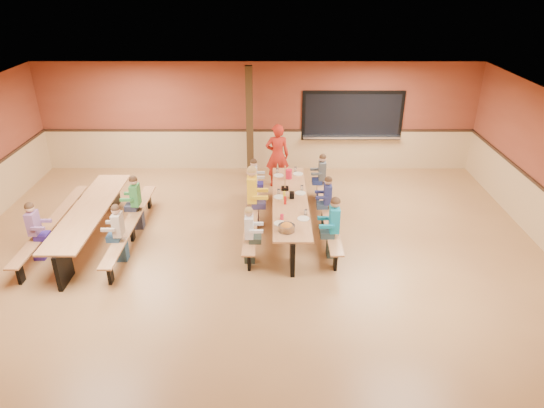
{
  "coord_description": "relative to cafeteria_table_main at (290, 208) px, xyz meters",
  "views": [
    {
      "loc": [
        0.41,
        -8.03,
        5.25
      ],
      "look_at": [
        0.4,
        0.29,
        1.15
      ],
      "focal_mm": 32.0,
      "sensor_mm": 36.0,
      "label": 1
    }
  ],
  "objects": [
    {
      "name": "ground",
      "position": [
        -0.79,
        -1.36,
        -0.53
      ],
      "size": [
        12.0,
        12.0,
        0.0
      ],
      "primitive_type": "plane",
      "color": "olive",
      "rests_on": "ground"
    },
    {
      "name": "room_envelope",
      "position": [
        -0.79,
        -1.36,
        0.16
      ],
      "size": [
        12.04,
        10.04,
        3.02
      ],
      "color": "brown",
      "rests_on": "ground"
    },
    {
      "name": "kitchen_pass_through",
      "position": [
        1.81,
        3.6,
        0.96
      ],
      "size": [
        2.78,
        0.28,
        1.38
      ],
      "color": "black",
      "rests_on": "ground"
    },
    {
      "name": "structural_post",
      "position": [
        -0.99,
        3.04,
        0.97
      ],
      "size": [
        0.18,
        0.18,
        3.0
      ],
      "primitive_type": "cube",
      "color": "#322210",
      "rests_on": "ground"
    },
    {
      "name": "cafeteria_table_main",
      "position": [
        0.0,
        0.0,
        0.0
      ],
      "size": [
        1.91,
        3.7,
        0.74
      ],
      "color": "#AD7345",
      "rests_on": "ground"
    },
    {
      "name": "cafeteria_table_second",
      "position": [
        -4.17,
        -0.46,
        0.0
      ],
      "size": [
        1.91,
        3.7,
        0.74
      ],
      "color": "#AD7345",
      "rests_on": "ground"
    },
    {
      "name": "seated_child_white_left",
      "position": [
        -0.83,
        -1.29,
        0.06
      ],
      "size": [
        0.35,
        0.29,
        1.17
      ],
      "primitive_type": null,
      "color": "white",
      "rests_on": "ground"
    },
    {
      "name": "seated_adult_yellow",
      "position": [
        -0.83,
        0.23,
        0.17
      ],
      "size": [
        0.45,
        0.37,
        1.38
      ],
      "primitive_type": null,
      "color": "yellow",
      "rests_on": "ground"
    },
    {
      "name": "seated_child_grey_left",
      "position": [
        -0.83,
        1.3,
        0.05
      ],
      "size": [
        0.34,
        0.28,
        1.15
      ],
      "primitive_type": null,
      "color": "silver",
      "rests_on": "ground"
    },
    {
      "name": "seated_child_teal_right",
      "position": [
        0.83,
        -1.08,
        0.11
      ],
      "size": [
        0.4,
        0.33,
        1.28
      ],
      "primitive_type": null,
      "color": "teal",
      "rests_on": "ground"
    },
    {
      "name": "seated_child_navy_right",
      "position": [
        0.83,
        0.19,
        0.06
      ],
      "size": [
        0.35,
        0.29,
        1.17
      ],
      "primitive_type": null,
      "color": "navy",
      "rests_on": "ground"
    },
    {
      "name": "seated_child_char_right",
      "position": [
        0.83,
        1.51,
        0.07
      ],
      "size": [
        0.36,
        0.3,
        1.19
      ],
      "primitive_type": null,
      "color": "#464C50",
      "rests_on": "ground"
    },
    {
      "name": "seated_child_purple_sec",
      "position": [
        -5.0,
        -1.18,
        0.08
      ],
      "size": [
        0.37,
        0.3,
        1.21
      ],
      "primitive_type": null,
      "color": "#7A5280",
      "rests_on": "ground"
    },
    {
      "name": "seated_child_green_sec",
      "position": [
        -3.35,
        0.08,
        0.09
      ],
      "size": [
        0.38,
        0.31,
        1.22
      ],
      "primitive_type": null,
      "color": "#34833D",
      "rests_on": "ground"
    },
    {
      "name": "seated_child_tan_sec",
      "position": [
        -3.35,
        -1.23,
        0.07
      ],
      "size": [
        0.36,
        0.3,
        1.2
      ],
      "primitive_type": null,
      "color": "tan",
      "rests_on": "ground"
    },
    {
      "name": "standing_woman",
      "position": [
        -0.26,
        2.41,
        0.31
      ],
      "size": [
        0.63,
        0.44,
        1.68
      ],
      "primitive_type": "imported",
      "rotation": [
        0.0,
        0.0,
        3.2
      ],
      "color": "#AF2014",
      "rests_on": "ground"
    },
    {
      "name": "punch_pitcher",
      "position": [
        0.0,
        1.14,
        0.32
      ],
      "size": [
        0.16,
        0.16,
        0.22
      ],
      "primitive_type": "cylinder",
      "color": "red",
      "rests_on": "cafeteria_table_main"
    },
    {
      "name": "chip_bowl",
      "position": [
        -0.11,
        -1.38,
        0.29
      ],
      "size": [
        0.32,
        0.32,
        0.15
      ],
      "primitive_type": null,
      "color": "orange",
      "rests_on": "cafeteria_table_main"
    },
    {
      "name": "napkin_dispenser",
      "position": [
        0.04,
        0.07,
        0.28
      ],
      "size": [
        0.1,
        0.14,
        0.13
      ],
      "primitive_type": "cube",
      "color": "black",
      "rests_on": "cafeteria_table_main"
    },
    {
      "name": "condiment_mustard",
      "position": [
        -0.13,
        0.02,
        0.3
      ],
      "size": [
        0.06,
        0.06,
        0.17
      ],
      "primitive_type": "cylinder",
      "color": "yellow",
      "rests_on": "cafeteria_table_main"
    },
    {
      "name": "condiment_ketchup",
      "position": [
        -0.11,
        -0.23,
        0.3
      ],
      "size": [
        0.06,
        0.06,
        0.17
      ],
      "primitive_type": "cylinder",
      "color": "#B2140F",
      "rests_on": "cafeteria_table_main"
    },
    {
      "name": "table_paddle",
      "position": [
        -0.1,
        0.5,
        0.35
      ],
      "size": [
        0.16,
        0.16,
        0.56
      ],
      "color": "black",
      "rests_on": "cafeteria_table_main"
    },
    {
      "name": "place_settings",
      "position": [
        0.0,
        0.0,
        0.27
      ],
      "size": [
        0.65,
        3.3,
        0.11
      ],
      "primitive_type": null,
      "color": "beige",
      "rests_on": "cafeteria_table_main"
    }
  ]
}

